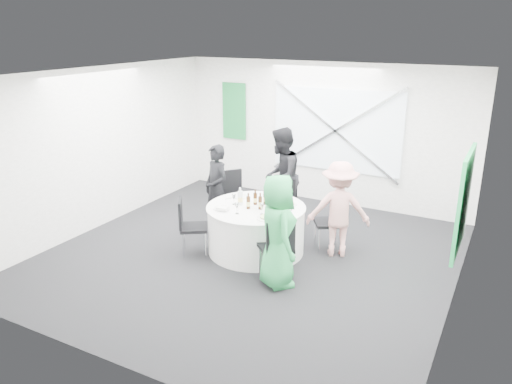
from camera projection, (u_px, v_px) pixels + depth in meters
The scene contains 44 objects.
floor at pixel (250, 256), 7.87m from camera, with size 6.00×6.00×0.00m, color black.
ceiling at pixel (249, 74), 6.97m from camera, with size 6.00×6.00×0.00m, color silver.
wall_back at pixel (322, 134), 9.93m from camera, with size 6.00×6.00×0.00m, color silver.
wall_front at pixel (103, 245), 4.91m from camera, with size 6.00×6.00×0.00m, color silver.
wall_left at pixel (100, 148), 8.76m from camera, with size 6.00×6.00×0.00m, color silver.
wall_right at pixel (465, 202), 6.08m from camera, with size 6.00×6.00×0.00m, color silver.
window_panel at pixel (336, 130), 9.73m from camera, with size 2.60×0.03×1.60m, color silver.
window_brace_a at pixel (335, 131), 9.70m from camera, with size 0.05×0.05×3.16m, color silver.
window_brace_b at pixel (335, 131), 9.70m from camera, with size 0.05×0.05×3.16m, color silver.
green_banner at pixel (234, 111), 10.68m from camera, with size 0.55×0.04×1.20m, color #136334.
green_sign at pixel (464, 202), 6.67m from camera, with size 0.05×1.20×1.40m, color #1B9447.
banquet_table at pixel (256, 229), 7.91m from camera, with size 1.56×1.56×0.76m.
chair_back at pixel (283, 200), 8.80m from camera, with size 0.42×0.43×0.89m.
chair_back_left at pixel (232, 195), 8.79m from camera, with size 0.66×0.66×1.03m.
chair_back_right at pixel (334, 217), 7.94m from camera, with size 0.59×0.59×0.94m.
chair_front_right at pixel (278, 244), 6.93m from camera, with size 0.61×0.61×0.96m.
chair_front_left at pixel (188, 222), 7.77m from camera, with size 0.58×0.57×0.91m.
person_man_back_left at pixel (217, 188), 8.67m from camera, with size 0.56×0.37×1.53m, color black.
person_man_back at pixel (281, 177), 8.88m from camera, with size 0.86×0.47×1.77m, color black.
person_woman_pink at pixel (339, 209), 7.68m from camera, with size 0.98×0.46×1.52m, color pink.
person_woman_green at pixel (278, 231), 6.77m from camera, with size 0.78×0.51×1.59m, color green.
plate_back at pixel (273, 198), 8.17m from camera, with size 0.30×0.30×0.01m.
plate_back_left at pixel (240, 196), 8.23m from camera, with size 0.27×0.27×0.01m.
plate_back_right at pixel (289, 204), 7.86m from camera, with size 0.25×0.25×0.04m.
plate_front_right at pixel (267, 218), 7.30m from camera, with size 0.30×0.30×0.04m.
plate_front_left at pixel (222, 208), 7.69m from camera, with size 0.26×0.26×0.01m.
napkin at pixel (222, 209), 7.60m from camera, with size 0.17×0.11×0.05m, color silver.
beer_bottle_a at pixel (255, 199), 7.85m from camera, with size 0.06×0.06×0.25m.
beer_bottle_b at pixel (265, 198), 7.86m from camera, with size 0.06×0.06×0.27m.
beer_bottle_c at pixel (260, 203), 7.65m from camera, with size 0.06×0.06×0.26m.
beer_bottle_d at pixel (248, 203), 7.67m from camera, with size 0.06×0.06×0.26m.
green_water_bottle at pixel (269, 200), 7.68m from camera, with size 0.08×0.08×0.33m.
clear_water_bottle at pixel (240, 198), 7.84m from camera, with size 0.08×0.08×0.28m.
wine_glass_a at pixel (267, 206), 7.47m from camera, with size 0.07×0.07×0.17m.
wine_glass_b at pixel (262, 207), 7.43m from camera, with size 0.07×0.07×0.17m.
wine_glass_c at pixel (276, 196), 7.91m from camera, with size 0.07×0.07×0.17m.
wine_glass_d at pixel (237, 206), 7.46m from camera, with size 0.07×0.07×0.17m.
wine_glass_e at pixel (234, 197), 7.85m from camera, with size 0.07×0.07×0.17m.
fork_a at pixel (281, 198), 8.18m from camera, with size 0.01×0.15×0.01m, color silver.
knife_a at pixel (265, 195), 8.32m from camera, with size 0.01×0.15×0.01m, color silver.
fork_b at pixel (246, 195), 8.31m from camera, with size 0.01×0.15×0.01m, color silver.
knife_b at pixel (229, 199), 8.14m from camera, with size 0.01×0.15×0.01m, color silver.
fork_c at pixel (291, 211), 7.60m from camera, with size 0.01×0.15×0.01m, color silver.
knife_c at pixel (289, 202), 7.99m from camera, with size 0.01×0.15×0.01m, color silver.
Camera 1 is at (3.44, -6.25, 3.46)m, focal length 35.00 mm.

